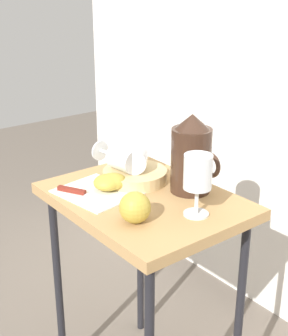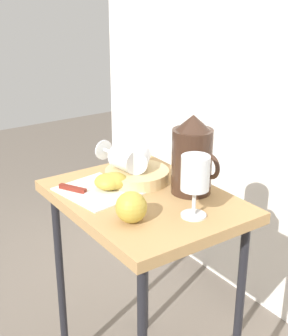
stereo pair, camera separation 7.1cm
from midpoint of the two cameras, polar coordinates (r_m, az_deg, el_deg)
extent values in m
cube|color=#AD8451|center=(1.32, 1.54, -3.86)|extent=(0.53, 0.40, 0.03)
cylinder|color=black|center=(1.59, -8.44, -13.32)|extent=(0.02, 0.02, 0.64)
cylinder|color=black|center=(1.73, 1.33, -9.96)|extent=(0.02, 0.02, 0.64)
cylinder|color=black|center=(1.45, 12.41, -17.43)|extent=(0.02, 0.02, 0.64)
cube|color=silver|center=(1.34, -3.96, -2.73)|extent=(0.23, 0.20, 0.00)
cylinder|color=tan|center=(1.40, 0.63, -0.91)|extent=(0.18, 0.18, 0.03)
cylinder|color=#382319|center=(1.31, 7.16, 0.75)|extent=(0.11, 0.11, 0.18)
cylinder|color=orange|center=(1.33, 7.09, -0.69)|extent=(0.10, 0.10, 0.10)
cone|color=#382319|center=(1.28, 7.39, 5.33)|extent=(0.09, 0.09, 0.04)
torus|color=#382319|center=(1.26, 9.36, 0.16)|extent=(0.07, 0.01, 0.07)
cylinder|color=silver|center=(1.21, 7.50, -5.52)|extent=(0.06, 0.06, 0.00)
cylinder|color=silver|center=(1.20, 7.58, -3.98)|extent=(0.01, 0.01, 0.07)
cylinder|color=silver|center=(1.17, 7.76, -0.59)|extent=(0.07, 0.07, 0.09)
cylinder|color=orange|center=(1.17, 7.71, -1.44)|extent=(0.06, 0.06, 0.04)
cylinder|color=silver|center=(1.38, -0.61, 1.08)|extent=(0.09, 0.08, 0.07)
cylinder|color=silver|center=(1.43, -2.49, 1.83)|extent=(0.06, 0.02, 0.01)
cylinder|color=silver|center=(1.45, -3.28, 2.14)|extent=(0.01, 0.06, 0.06)
cylinder|color=silver|center=(1.38, 0.68, 1.09)|extent=(0.11, 0.10, 0.07)
cylinder|color=silver|center=(1.45, 1.00, 2.04)|extent=(0.05, 0.05, 0.01)
cylinder|color=silver|center=(1.48, 1.14, 2.45)|extent=(0.04, 0.05, 0.06)
ellipsoid|color=#B29938|center=(1.35, -2.05, -1.50)|extent=(0.08, 0.08, 0.04)
ellipsoid|color=#B29938|center=(1.34, -2.70, -1.62)|extent=(0.08, 0.08, 0.04)
sphere|color=#B29938|center=(1.16, 0.24, -4.64)|extent=(0.08, 0.08, 0.08)
cube|color=silver|center=(1.29, -2.89, -3.53)|extent=(0.12, 0.07, 0.00)
cube|color=maroon|center=(1.34, -6.87, -2.42)|extent=(0.08, 0.05, 0.01)
camera|label=1|loc=(0.04, -88.42, 0.62)|focal=52.00mm
camera|label=2|loc=(0.04, 91.58, -0.62)|focal=52.00mm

